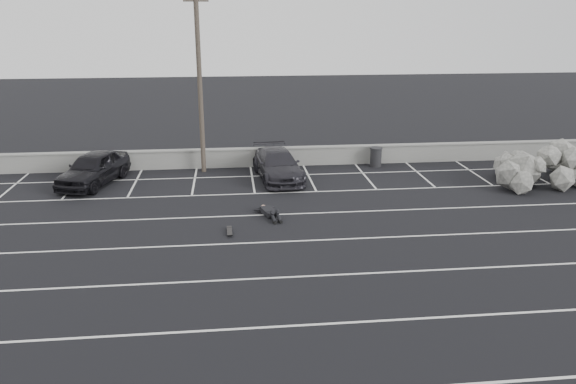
{
  "coord_description": "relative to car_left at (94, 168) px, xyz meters",
  "views": [
    {
      "loc": [
        -3.13,
        -16.65,
        8.39
      ],
      "look_at": [
        -0.71,
        6.02,
        1.0
      ],
      "focal_mm": 35.0,
      "sensor_mm": 36.0,
      "label": 1
    }
  ],
  "objects": [
    {
      "name": "person",
      "position": [
        8.39,
        -5.33,
        -0.58
      ],
      "size": [
        2.31,
        3.02,
        0.5
      ],
      "primitive_type": null,
      "rotation": [
        0.0,
        0.0,
        0.28
      ],
      "color": "black",
      "rests_on": "ground"
    },
    {
      "name": "trash_bin",
      "position": [
        15.02,
        1.83,
        -0.28
      ],
      "size": [
        0.81,
        0.81,
        1.08
      ],
      "rotation": [
        0.0,
        0.0,
        0.14
      ],
      "color": "black",
      "rests_on": "ground"
    },
    {
      "name": "riprap_pile",
      "position": [
        22.81,
        -2.35,
        -0.17
      ],
      "size": [
        6.66,
        4.53,
        1.75
      ],
      "color": "gray",
      "rests_on": "ground"
    },
    {
      "name": "seawall",
      "position": [
        9.98,
        2.56,
        -0.28
      ],
      "size": [
        50.0,
        0.45,
        1.06
      ],
      "color": "gray",
      "rests_on": "ground"
    },
    {
      "name": "stall_lines",
      "position": [
        9.9,
        -7.03,
        -0.82
      ],
      "size": [
        36.0,
        20.05,
        0.01
      ],
      "color": "silver",
      "rests_on": "ground"
    },
    {
      "name": "car_left",
      "position": [
        0.0,
        0.0,
        0.0
      ],
      "size": [
        3.38,
        5.22,
        1.65
      ],
      "primitive_type": "imported",
      "rotation": [
        0.0,
        0.0,
        -0.32
      ],
      "color": "black",
      "rests_on": "ground"
    },
    {
      "name": "car_right",
      "position": [
        9.32,
        -0.02,
        -0.09
      ],
      "size": [
        2.65,
        5.31,
        1.48
      ],
      "primitive_type": "imported",
      "rotation": [
        0.0,
        0.0,
        0.12
      ],
      "color": "#242329",
      "rests_on": "ground"
    },
    {
      "name": "skateboard",
      "position": [
        6.74,
        -7.36,
        -0.75
      ],
      "size": [
        0.24,
        0.79,
        0.09
      ],
      "rotation": [
        0.0,
        0.0,
        0.02
      ],
      "color": "black",
      "rests_on": "ground"
    },
    {
      "name": "utility_pole",
      "position": [
        5.41,
        1.76,
        3.97
      ],
      "size": [
        1.26,
        0.25,
        9.48
      ],
      "color": "#4C4238",
      "rests_on": "ground"
    },
    {
      "name": "ground",
      "position": [
        9.98,
        -11.44,
        -0.83
      ],
      "size": [
        120.0,
        120.0,
        0.0
      ],
      "primitive_type": "plane",
      "color": "black",
      "rests_on": "ground"
    }
  ]
}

